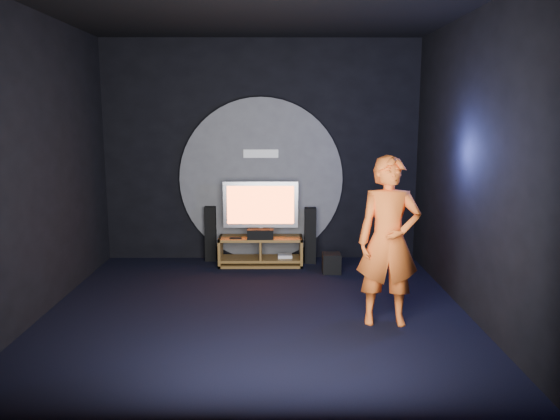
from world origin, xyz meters
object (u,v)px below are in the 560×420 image
Objects in this scene: tower_speaker_left at (211,233)px; subwoofer at (331,263)px; media_console at (261,253)px; tv at (261,207)px; player at (389,241)px; tower_speaker_right at (310,235)px.

tower_speaker_left is 2.04m from subwoofer.
subwoofer is (1.06, -0.43, -0.05)m from media_console.
tv is at bearing 96.36° from media_console.
player is (1.47, -2.42, 0.75)m from media_console.
tower_speaker_right is at bearing 108.92° from player.
tower_speaker_right is at bearing -5.66° from tower_speaker_left.
subwoofer is at bearing -25.20° from tv.
tv is (-0.01, 0.07, 0.72)m from media_console.
tower_speaker_left is at bearing 159.90° from media_console.
media_console is at bearing 124.95° from player.
tv is 1.31× the size of tower_speaker_right.
tower_speaker_left reaches higher than subwoofer.
subwoofer is at bearing -21.36° from tower_speaker_left.
tv reaches higher than tower_speaker_right.
tv reaches higher than media_console.
player is at bearing -74.69° from tower_speaker_right.
player is at bearing -59.23° from tv.
tower_speaker_left is 1.00× the size of tower_speaker_right.
tv is at bearing 124.38° from player.
media_console is 0.73m from tv.
media_console is 1.47× the size of tower_speaker_right.
media_console is 0.69× the size of player.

